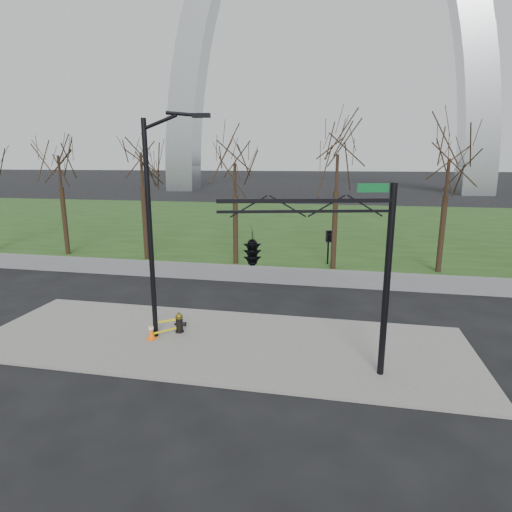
% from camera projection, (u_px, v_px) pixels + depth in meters
% --- Properties ---
extents(ground, '(500.00, 500.00, 0.00)m').
position_uv_depth(ground, '(220.00, 343.00, 15.36)').
color(ground, black).
rests_on(ground, ground).
extents(sidewalk, '(18.00, 6.00, 0.10)m').
position_uv_depth(sidewalk, '(220.00, 342.00, 15.35)').
color(sidewalk, slate).
rests_on(sidewalk, ground).
extents(grass_strip, '(120.00, 40.00, 0.06)m').
position_uv_depth(grass_strip, '(299.00, 224.00, 44.02)').
color(grass_strip, '#213C15').
rests_on(grass_strip, ground).
extents(guardrail, '(60.00, 0.30, 0.90)m').
position_uv_depth(guardrail, '(260.00, 274.00, 22.90)').
color(guardrail, '#59595B').
rests_on(guardrail, ground).
extents(gateway_arch, '(66.00, 6.00, 65.00)m').
position_uv_depth(gateway_arch, '(325.00, 22.00, 79.68)').
color(gateway_arch, silver).
rests_on(gateway_arch, ground).
extents(tree_row, '(47.60, 4.00, 7.94)m').
position_uv_depth(tree_row, '(285.00, 204.00, 25.78)').
color(tree_row, black).
rests_on(tree_row, ground).
extents(fire_hydrant, '(0.50, 0.33, 0.82)m').
position_uv_depth(fire_hydrant, '(180.00, 323.00, 16.02)').
color(fire_hydrant, black).
rests_on(fire_hydrant, sidewalk).
extents(traffic_cone, '(0.40, 0.40, 0.62)m').
position_uv_depth(traffic_cone, '(151.00, 331.00, 15.40)').
color(traffic_cone, '#FF630D').
rests_on(traffic_cone, sidewalk).
extents(street_light, '(2.39, 0.37, 8.21)m').
position_uv_depth(street_light, '(155.00, 216.00, 14.68)').
color(street_light, black).
rests_on(street_light, ground).
extents(traffic_signal_mast, '(4.96, 2.54, 6.00)m').
position_uv_depth(traffic_signal_mast, '(279.00, 248.00, 11.91)').
color(traffic_signal_mast, black).
rests_on(traffic_signal_mast, ground).
extents(caution_tape, '(0.79, 0.82, 0.42)m').
position_uv_depth(caution_tape, '(166.00, 326.00, 15.77)').
color(caution_tape, '#DBC20B').
rests_on(caution_tape, ground).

